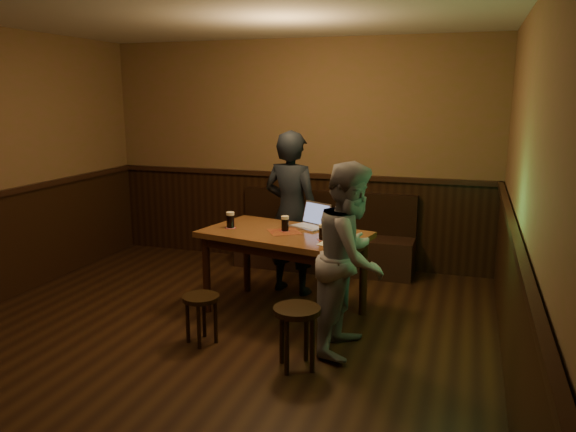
% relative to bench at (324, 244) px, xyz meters
% --- Properties ---
extents(room, '(5.04, 6.04, 2.84)m').
position_rel_bench_xyz_m(room, '(-0.45, -2.53, 0.89)').
color(room, black).
rests_on(room, ground).
extents(bench, '(2.20, 0.50, 0.95)m').
position_rel_bench_xyz_m(bench, '(0.00, 0.00, 0.00)').
color(bench, black).
rests_on(bench, ground).
extents(pub_table, '(1.70, 1.19, 0.83)m').
position_rel_bench_xyz_m(pub_table, '(-0.00, -1.55, 0.41)').
color(pub_table, brown).
rests_on(pub_table, ground).
extents(stool_left, '(0.39, 0.39, 0.43)m').
position_rel_bench_xyz_m(stool_left, '(-0.47, -2.43, 0.03)').
color(stool_left, black).
rests_on(stool_left, ground).
extents(stool_right, '(0.46, 0.46, 0.51)m').
position_rel_bench_xyz_m(stool_right, '(0.45, -2.61, 0.09)').
color(stool_right, black).
rests_on(stool_right, ground).
extents(pint_left, '(0.11, 0.11, 0.16)m').
position_rel_bench_xyz_m(pint_left, '(-0.56, -1.56, 0.60)').
color(pint_left, maroon).
rests_on(pint_left, pub_table).
extents(pint_mid, '(0.10, 0.10, 0.15)m').
position_rel_bench_xyz_m(pint_mid, '(-0.00, -1.52, 0.59)').
color(pint_mid, maroon).
rests_on(pint_mid, pub_table).
extents(pint_right, '(0.09, 0.09, 0.15)m').
position_rel_bench_xyz_m(pint_right, '(0.43, -1.73, 0.59)').
color(pint_right, maroon).
rests_on(pint_right, pub_table).
extents(laptop, '(0.43, 0.40, 0.24)m').
position_rel_bench_xyz_m(laptop, '(0.20, -1.28, 0.58)').
color(laptop, silver).
rests_on(laptop, pub_table).
extents(menu, '(0.24, 0.18, 0.00)m').
position_rel_bench_xyz_m(menu, '(0.54, -1.87, 0.52)').
color(menu, silver).
rests_on(menu, pub_table).
extents(person_suit, '(0.72, 0.55, 1.76)m').
position_rel_bench_xyz_m(person_suit, '(-0.13, -0.92, 0.57)').
color(person_suit, black).
rests_on(person_suit, ground).
extents(person_grey, '(0.67, 0.82, 1.60)m').
position_rel_bench_xyz_m(person_grey, '(0.78, -2.12, 0.49)').
color(person_grey, gray).
rests_on(person_grey, ground).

